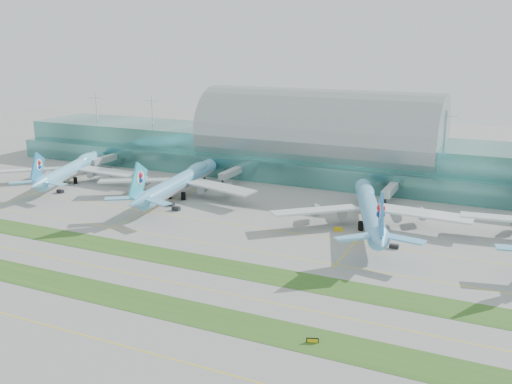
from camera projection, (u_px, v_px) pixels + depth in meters
The scene contains 18 objects.
ground at pixel (181, 262), 175.66m from camera, with size 700.00×700.00×0.00m, color gray.
terminal at pixel (318, 147), 284.78m from camera, with size 340.00×69.10×36.00m.
grass_strip_near at pixel (124, 298), 151.13m from camera, with size 420.00×12.00×0.08m, color #2D591E.
grass_strip_far at pixel (184, 260), 177.40m from camera, with size 420.00×12.00×0.08m, color #2D591E.
taxiline_a at pixel (71, 332), 133.62m from camera, with size 420.00×0.35×0.01m, color yellow.
taxiline_b at pixel (155, 278), 163.40m from camera, with size 420.00×0.35×0.01m, color yellow.
taxiline_c at pixel (210, 244), 191.42m from camera, with size 420.00×0.35×0.01m, color yellow.
taxiline_d at pixel (239, 225), 210.69m from camera, with size 420.00×0.35×0.01m, color yellow.
airliner_a at pixel (72, 168), 274.33m from camera, with size 63.90×74.30×21.10m.
airliner_b at pixel (181, 181), 247.47m from camera, with size 72.68×83.10×22.89m.
airliner_c at pixel (370, 208), 207.40m from camera, with size 68.61×79.74×22.62m.
gse_a at pixel (41, 183), 270.21m from camera, with size 3.49×1.83×1.47m, color #D8CB0C.
gse_b at pixel (60, 191), 254.80m from camera, with size 3.17×1.86×1.42m, color black.
gse_c at pixel (176, 208), 228.38m from camera, with size 3.17×1.92×1.66m, color black.
gse_d at pixel (170, 204), 235.36m from camera, with size 3.85×1.91×1.41m, color black.
gse_e at pixel (338, 229), 204.05m from camera, with size 3.18×1.48×1.26m, color gold.
gse_f at pixel (394, 246), 186.87m from camera, with size 2.98×1.52×1.38m, color black.
taxiway_sign_east at pixel (313, 340), 128.54m from camera, with size 2.76×1.18×1.20m.
Camera 1 is at (90.33, -139.00, 66.19)m, focal length 40.00 mm.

